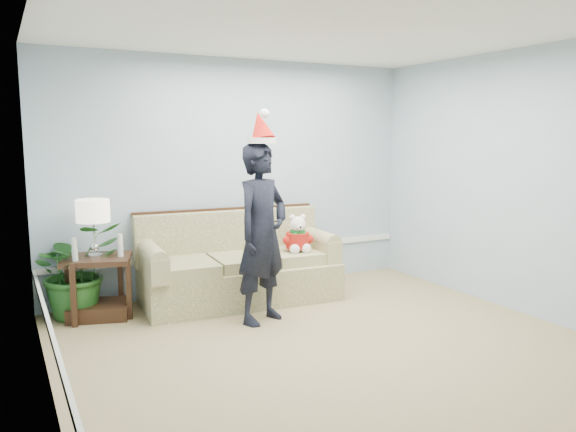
# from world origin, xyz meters

# --- Properties ---
(room_shell) EXTENTS (4.54, 5.04, 2.74)m
(room_shell) POSITION_xyz_m (0.00, 0.00, 1.35)
(room_shell) COLOR tan
(room_shell) RESTS_ON ground
(wainscot_trim) EXTENTS (4.49, 4.99, 0.06)m
(wainscot_trim) POSITION_xyz_m (-1.18, 1.18, 0.45)
(wainscot_trim) COLOR white
(wainscot_trim) RESTS_ON room_shell
(sofa) EXTENTS (2.18, 1.04, 1.00)m
(sofa) POSITION_xyz_m (-0.18, 2.06, 0.35)
(sofa) COLOR #596A32
(sofa) RESTS_ON room_shell
(side_table) EXTENTS (0.77, 0.70, 0.62)m
(side_table) POSITION_xyz_m (-1.67, 2.14, 0.24)
(side_table) COLOR #3C2616
(side_table) RESTS_ON room_shell
(table_lamp) EXTENTS (0.32, 0.32, 0.58)m
(table_lamp) POSITION_xyz_m (-1.68, 2.13, 1.06)
(table_lamp) COLOR silver
(table_lamp) RESTS_ON side_table
(candle_pair) EXTENTS (0.49, 0.06, 0.23)m
(candle_pair) POSITION_xyz_m (-1.67, 2.04, 0.73)
(candle_pair) COLOR silver
(candle_pair) RESTS_ON side_table
(houseplant) EXTENTS (1.07, 1.00, 0.97)m
(houseplant) POSITION_xyz_m (-1.85, 2.28, 0.48)
(houseplant) COLOR #225B21
(houseplant) RESTS_ON room_shell
(man) EXTENTS (0.76, 0.65, 1.76)m
(man) POSITION_xyz_m (-0.25, 1.27, 0.88)
(man) COLOR black
(man) RESTS_ON room_shell
(santa_hat) EXTENTS (0.35, 0.38, 0.33)m
(santa_hat) POSITION_xyz_m (-0.25, 1.29, 1.89)
(santa_hat) COLOR white
(santa_hat) RESTS_ON man
(teddy_bear) EXTENTS (0.31, 0.32, 0.43)m
(teddy_bear) POSITION_xyz_m (0.47, 1.86, 0.68)
(teddy_bear) COLOR white
(teddy_bear) RESTS_ON sofa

